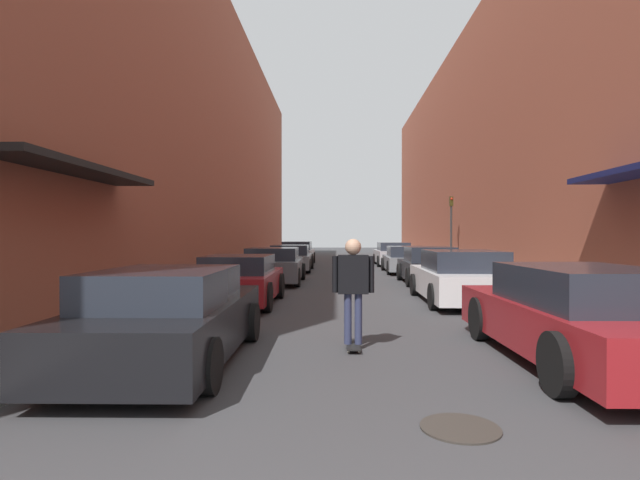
# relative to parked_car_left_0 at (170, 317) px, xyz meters

# --- Properties ---
(ground) EXTENTS (100.11, 100.11, 0.00)m
(ground) POSITION_rel_parked_car_left_0_xyz_m (2.71, 12.65, -0.61)
(ground) COLOR #38383A
(curb_strip_left) EXTENTS (1.80, 45.51, 0.12)m
(curb_strip_left) POSITION_rel_parked_car_left_0_xyz_m (-1.98, 17.20, -0.55)
(curb_strip_left) COLOR gray
(curb_strip_left) RESTS_ON ground
(curb_strip_right) EXTENTS (1.80, 45.51, 0.12)m
(curb_strip_right) POSITION_rel_parked_car_left_0_xyz_m (7.40, 17.20, -0.55)
(curb_strip_right) COLOR gray
(curb_strip_right) RESTS_ON ground
(building_row_left) EXTENTS (4.90, 45.51, 13.07)m
(building_row_left) POSITION_rel_parked_car_left_0_xyz_m (-4.88, 17.20, 5.92)
(building_row_left) COLOR brown
(building_row_left) RESTS_ON ground
(building_row_right) EXTENTS (4.90, 45.51, 11.57)m
(building_row_right) POSITION_rel_parked_car_left_0_xyz_m (10.30, 17.20, 5.18)
(building_row_right) COLOR brown
(building_row_right) RESTS_ON ground
(parked_car_left_0) EXTENTS (1.90, 4.38, 1.26)m
(parked_car_left_0) POSITION_rel_parked_car_left_0_xyz_m (0.00, 0.00, 0.00)
(parked_car_left_0) COLOR black
(parked_car_left_0) RESTS_ON ground
(parked_car_left_1) EXTENTS (1.85, 4.01, 1.21)m
(parked_car_left_1) POSITION_rel_parked_car_left_0_xyz_m (-0.14, 5.57, -0.01)
(parked_car_left_1) COLOR maroon
(parked_car_left_1) RESTS_ON ground
(parked_car_left_2) EXTENTS (2.08, 4.40, 1.26)m
(parked_car_left_2) POSITION_rel_parked_car_left_0_xyz_m (-0.01, 11.10, 0.01)
(parked_car_left_2) COLOR #515459
(parked_car_left_2) RESTS_ON ground
(parked_car_left_3) EXTENTS (2.04, 4.58, 1.24)m
(parked_car_left_3) POSITION_rel_parked_car_left_0_xyz_m (0.05, 17.07, -0.00)
(parked_car_left_3) COLOR gray
(parked_car_left_3) RESTS_ON ground
(parked_car_left_4) EXTENTS (1.95, 4.29, 1.34)m
(parked_car_left_4) POSITION_rel_parked_car_left_0_xyz_m (-0.06, 22.71, 0.04)
(parked_car_left_4) COLOR #B7B7BC
(parked_car_left_4) RESTS_ON ground
(parked_car_right_0) EXTENTS (1.91, 4.67, 1.30)m
(parked_car_right_0) POSITION_rel_parked_car_left_0_xyz_m (5.41, 0.11, 0.02)
(parked_car_right_0) COLOR maroon
(parked_car_right_0) RESTS_ON ground
(parked_car_right_1) EXTENTS (2.08, 4.48, 1.32)m
(parked_car_right_1) POSITION_rel_parked_car_left_0_xyz_m (5.38, 6.14, 0.02)
(parked_car_right_1) COLOR silver
(parked_car_right_1) RESTS_ON ground
(parked_car_right_2) EXTENTS (1.89, 3.94, 1.30)m
(parked_car_right_2) POSITION_rel_parked_car_left_0_xyz_m (5.48, 11.08, 0.01)
(parked_car_right_2) COLOR black
(parked_car_right_2) RESTS_ON ground
(parked_car_right_3) EXTENTS (1.99, 4.40, 1.21)m
(parked_car_right_3) POSITION_rel_parked_car_left_0_xyz_m (5.40, 16.18, -0.02)
(parked_car_right_3) COLOR gray
(parked_car_right_3) RESTS_ON ground
(parked_car_right_4) EXTENTS (1.98, 4.36, 1.30)m
(parked_car_right_4) POSITION_rel_parked_car_left_0_xyz_m (5.41, 21.61, 0.02)
(parked_car_right_4) COLOR #B7B7BC
(parked_car_right_4) RESTS_ON ground
(skateboarder) EXTENTS (0.63, 0.78, 1.65)m
(skateboarder) POSITION_rel_parked_car_left_0_xyz_m (2.47, 0.89, 0.40)
(skateboarder) COLOR black
(skateboarder) RESTS_ON ground
(manhole_cover) EXTENTS (0.70, 0.70, 0.02)m
(manhole_cover) POSITION_rel_parked_car_left_0_xyz_m (3.31, -2.17, -0.60)
(manhole_cover) COLOR #332D28
(manhole_cover) RESTS_ON ground
(traffic_light) EXTENTS (0.16, 0.22, 3.43)m
(traffic_light) POSITION_rel_parked_car_left_0_xyz_m (7.69, 17.35, 1.63)
(traffic_light) COLOR #2D2D2D
(traffic_light) RESTS_ON curb_strip_right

